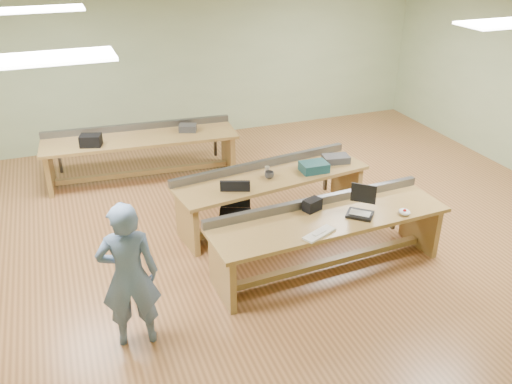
% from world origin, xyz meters
% --- Properties ---
extents(floor, '(10.00, 10.00, 0.00)m').
position_xyz_m(floor, '(0.00, 0.00, 0.00)').
color(floor, '#A26B3D').
rests_on(floor, ground).
extents(ceiling, '(10.00, 10.00, 0.00)m').
position_xyz_m(ceiling, '(0.00, 0.00, 3.00)').
color(ceiling, silver).
rests_on(ceiling, wall_back).
extents(wall_back, '(10.00, 0.04, 3.00)m').
position_xyz_m(wall_back, '(0.00, 4.00, 1.50)').
color(wall_back, '#A6BA8D').
rests_on(wall_back, floor).
extents(wall_front, '(10.00, 0.04, 3.00)m').
position_xyz_m(wall_front, '(0.00, -4.00, 1.50)').
color(wall_front, '#A6BA8D').
rests_on(wall_front, floor).
extents(fluor_panels, '(6.20, 3.50, 0.03)m').
position_xyz_m(fluor_panels, '(0.00, 0.00, 2.97)').
color(fluor_panels, white).
rests_on(fluor_panels, ceiling).
extents(workbench_front, '(3.09, 0.97, 0.86)m').
position_xyz_m(workbench_front, '(0.47, -1.28, 0.56)').
color(workbench_front, olive).
rests_on(workbench_front, floor).
extents(workbench_mid, '(2.95, 1.16, 0.86)m').
position_xyz_m(workbench_mid, '(0.27, 0.09, 0.56)').
color(workbench_mid, olive).
rests_on(workbench_mid, floor).
extents(workbench_back, '(3.28, 1.11, 0.86)m').
position_xyz_m(workbench_back, '(-1.22, 2.32, 0.56)').
color(workbench_back, olive).
rests_on(workbench_back, floor).
extents(person, '(0.65, 0.48, 1.65)m').
position_xyz_m(person, '(-2.04, -1.77, 0.82)').
color(person, slate).
rests_on(person, floor).
extents(laptop_base, '(0.40, 0.40, 0.03)m').
position_xyz_m(laptop_base, '(0.83, -1.39, 0.77)').
color(laptop_base, black).
rests_on(laptop_base, workbench_front).
extents(laptop_screen, '(0.24, 0.22, 0.25)m').
position_xyz_m(laptop_screen, '(0.92, -1.30, 1.00)').
color(laptop_screen, black).
rests_on(laptop_screen, laptop_base).
extents(keyboard, '(0.46, 0.31, 0.03)m').
position_xyz_m(keyboard, '(0.16, -1.62, 0.76)').
color(keyboard, beige).
rests_on(keyboard, workbench_front).
extents(trackball_mouse, '(0.15, 0.17, 0.07)m').
position_xyz_m(trackball_mouse, '(1.36, -1.56, 0.78)').
color(trackball_mouse, white).
rests_on(trackball_mouse, workbench_front).
extents(camera_bag, '(0.26, 0.21, 0.15)m').
position_xyz_m(camera_bag, '(0.34, -1.06, 0.83)').
color(camera_bag, black).
rests_on(camera_bag, workbench_front).
extents(task_chair, '(0.62, 0.62, 0.90)m').
position_xyz_m(task_chair, '(-0.44, -0.35, 0.33)').
color(task_chair, black).
rests_on(task_chair, floor).
extents(parts_bin_teal, '(0.39, 0.30, 0.13)m').
position_xyz_m(parts_bin_teal, '(0.89, -0.00, 0.82)').
color(parts_bin_teal, '#143D42').
rests_on(parts_bin_teal, workbench_mid).
extents(parts_bin_grey, '(0.42, 0.31, 0.11)m').
position_xyz_m(parts_bin_grey, '(1.34, 0.18, 0.80)').
color(parts_bin_grey, '#333335').
rests_on(parts_bin_grey, workbench_mid).
extents(mug, '(0.15, 0.15, 0.10)m').
position_xyz_m(mug, '(0.19, 0.00, 0.80)').
color(mug, '#333335').
rests_on(mug, workbench_mid).
extents(drinks_can, '(0.08, 0.08, 0.13)m').
position_xyz_m(drinks_can, '(0.21, 0.12, 0.82)').
color(drinks_can, silver).
rests_on(drinks_can, workbench_mid).
extents(storage_box_back, '(0.38, 0.32, 0.19)m').
position_xyz_m(storage_box_back, '(-2.03, 2.16, 0.84)').
color(storage_box_back, black).
rests_on(storage_box_back, workbench_back).
extents(tray_back, '(0.35, 0.31, 0.12)m').
position_xyz_m(tray_back, '(-0.40, 2.28, 0.81)').
color(tray_back, '#333335').
rests_on(tray_back, workbench_back).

